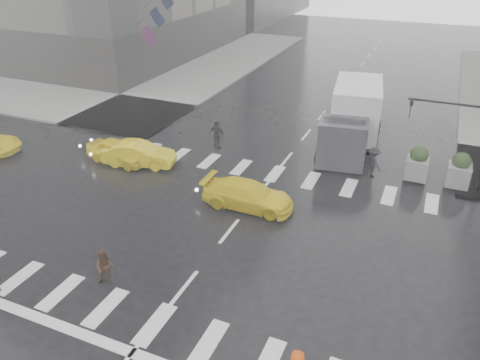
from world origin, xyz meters
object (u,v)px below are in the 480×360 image
at_px(pedestrian_brown, 105,267).
at_px(taxi_mid, 139,154).
at_px(traffic_signal_pole, 470,130).
at_px(taxi_front, 118,151).
at_px(box_truck, 353,117).

relative_size(pedestrian_brown, taxi_mid, 0.36).
xyz_separation_m(traffic_signal_pole, pedestrian_brown, (-11.77, -12.91, -2.49)).
distance_m(pedestrian_brown, taxi_front, 10.59).
xyz_separation_m(taxi_front, taxi_mid, (1.29, 0.14, 0.01)).
relative_size(traffic_signal_pole, pedestrian_brown, 3.09).
height_order(taxi_mid, box_truck, box_truck).
bearing_deg(pedestrian_brown, box_truck, 47.76).
bearing_deg(pedestrian_brown, taxi_front, 101.58).
bearing_deg(box_truck, pedestrian_brown, -118.37).
distance_m(taxi_mid, box_truck, 12.50).
bearing_deg(taxi_mid, taxi_front, 83.52).
xyz_separation_m(traffic_signal_pole, taxi_front, (-17.66, -4.11, -2.57)).
bearing_deg(pedestrian_brown, traffic_signal_pole, 25.45).
bearing_deg(box_truck, taxi_front, -157.34).
height_order(taxi_front, taxi_mid, taxi_mid).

